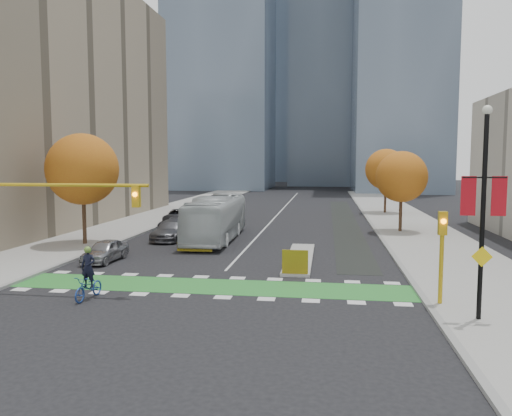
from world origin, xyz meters
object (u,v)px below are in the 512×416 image
(traffic_signal_west, at_px, (37,207))
(parked_car_c, at_px, (171,230))
(banner_lamppost, at_px, (483,204))
(tree_east_far, at_px, (386,169))
(parked_car_a, at_px, (105,251))
(parked_car_b, at_px, (174,223))
(cyclist, at_px, (89,282))
(tree_east_near, at_px, (401,177))
(traffic_signal_east, at_px, (442,244))
(parked_car_d, at_px, (178,217))
(parked_car_e, at_px, (195,210))
(tree_west, at_px, (83,169))
(bus, at_px, (216,218))
(hazard_board, at_px, (295,262))

(traffic_signal_west, bearing_deg, parked_car_c, 84.87)
(banner_lamppost, relative_size, parked_car_c, 1.56)
(tree_east_far, height_order, parked_car_a, tree_east_far)
(parked_car_b, bearing_deg, parked_car_c, -72.23)
(cyclist, bearing_deg, banner_lamppost, 2.00)
(traffic_signal_west, bearing_deg, tree_east_near, 48.48)
(traffic_signal_east, height_order, banner_lamppost, banner_lamppost)
(cyclist, bearing_deg, parked_car_d, 104.01)
(banner_lamppost, bearing_deg, parked_car_e, 120.72)
(banner_lamppost, xyz_separation_m, parked_car_c, (-18.00, 17.93, -3.84))
(parked_car_b, bearing_deg, traffic_signal_west, -87.71)
(tree_west, xyz_separation_m, banner_lamppost, (23.50, -14.50, -1.01))
(traffic_signal_east, xyz_separation_m, bus, (-13.45, 16.47, -1.00))
(traffic_signal_east, bearing_deg, parked_car_d, 126.94)
(cyclist, bearing_deg, parked_car_b, 103.05)
(hazard_board, distance_m, cyclist, 10.60)
(tree_east_far, bearing_deg, cyclist, -113.79)
(parked_car_b, distance_m, parked_car_d, 5.13)
(parked_car_b, bearing_deg, banner_lamppost, -47.35)
(traffic_signal_east, xyz_separation_m, parked_car_d, (-19.50, 25.93, -2.02))
(hazard_board, xyz_separation_m, parked_car_d, (-13.00, 21.22, -0.09))
(tree_east_near, bearing_deg, traffic_signal_west, -131.52)
(hazard_board, bearing_deg, tree_west, 154.01)
(hazard_board, relative_size, banner_lamppost, 0.17)
(parked_car_b, bearing_deg, parked_car_d, 105.20)
(tree_east_far, xyz_separation_m, traffic_signal_west, (-20.43, -38.51, -1.21))
(traffic_signal_west, bearing_deg, tree_west, 108.02)
(tree_west, distance_m, tree_east_far, 35.73)
(hazard_board, relative_size, tree_east_far, 0.18)
(hazard_board, distance_m, traffic_signal_west, 13.23)
(bus, xyz_separation_m, parked_car_b, (-4.92, 4.46, -1.04))
(tree_west, xyz_separation_m, parked_car_b, (4.13, 8.42, -4.92))
(tree_west, height_order, bus, tree_west)
(hazard_board, height_order, banner_lamppost, banner_lamppost)
(tree_east_near, distance_m, traffic_signal_west, 30.08)
(traffic_signal_east, relative_size, parked_car_a, 1.02)
(hazard_board, distance_m, parked_car_c, 15.37)
(traffic_signal_east, relative_size, parked_car_e, 0.89)
(hazard_board, bearing_deg, traffic_signal_east, -35.92)
(parked_car_e, bearing_deg, hazard_board, -68.39)
(hazard_board, height_order, parked_car_b, hazard_board)
(tree_west, height_order, parked_car_c, tree_west)
(parked_car_d, bearing_deg, banner_lamppost, -60.18)
(traffic_signal_west, xyz_separation_m, bus, (4.98, 16.47, -2.30))
(cyclist, xyz_separation_m, parked_car_d, (-4.07, 26.95, -0.09))
(tree_east_near, height_order, parked_car_e, tree_east_near)
(hazard_board, distance_m, tree_east_far, 35.13)
(parked_car_c, bearing_deg, tree_west, -147.79)
(tree_west, xyz_separation_m, traffic_signal_east, (22.50, -12.51, -2.88))
(cyclist, distance_m, parked_car_a, 8.67)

